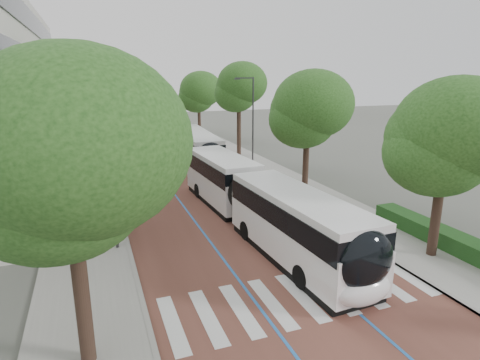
{
  "coord_description": "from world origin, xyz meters",
  "views": [
    {
      "loc": [
        -6.86,
        -11.1,
        8.34
      ],
      "look_at": [
        1.03,
        9.91,
        2.4
      ],
      "focal_mm": 30.0,
      "sensor_mm": 36.0,
      "label": 1
    }
  ],
  "objects": [
    {
      "name": "sidewalk_right",
      "position": [
        7.5,
        40.0,
        0.06
      ],
      "size": [
        4.0,
        140.0,
        0.12
      ],
      "primitive_type": "cube",
      "color": "gray",
      "rests_on": "ground"
    },
    {
      "name": "trees_left",
      "position": [
        -7.5,
        23.5,
        6.44
      ],
      "size": [
        6.2,
        60.51,
        9.91
      ],
      "color": "black",
      "rests_on": "ground"
    },
    {
      "name": "lane_line_right",
      "position": [
        1.6,
        40.0,
        0.02
      ],
      "size": [
        0.12,
        126.0,
        0.01
      ],
      "primitive_type": "cube",
      "color": "blue",
      "rests_on": "road"
    },
    {
      "name": "kerb_right",
      "position": [
        5.6,
        40.0,
        0.06
      ],
      "size": [
        0.2,
        140.0,
        0.14
      ],
      "primitive_type": "cube",
      "color": "gray",
      "rests_on": "ground"
    },
    {
      "name": "zebra_crossing",
      "position": [
        0.2,
        1.0,
        0.03
      ],
      "size": [
        10.55,
        3.6,
        0.01
      ],
      "color": "silver",
      "rests_on": "ground"
    },
    {
      "name": "kerb_left",
      "position": [
        -5.6,
        40.0,
        0.06
      ],
      "size": [
        0.2,
        140.0,
        0.14
      ],
      "primitive_type": "cube",
      "color": "gray",
      "rests_on": "ground"
    },
    {
      "name": "streetlight_far",
      "position": [
        6.62,
        22.0,
        4.82
      ],
      "size": [
        1.82,
        0.2,
        8.0
      ],
      "color": "#2F2F31",
      "rests_on": "sidewalk_right"
    },
    {
      "name": "bus_queued_1",
      "position": [
        1.76,
        36.5,
        1.62
      ],
      "size": [
        2.61,
        12.41,
        3.2
      ],
      "rotation": [
        0.0,
        0.0,
        -0.01
      ],
      "color": "white",
      "rests_on": "ground"
    },
    {
      "name": "ground",
      "position": [
        0.0,
        0.0,
        0.0
      ],
      "size": [
        160.0,
        160.0,
        0.0
      ],
      "primitive_type": "plane",
      "color": "#51544C",
      "rests_on": "ground"
    },
    {
      "name": "bus_queued_0",
      "position": [
        2.23,
        24.36,
        1.62
      ],
      "size": [
        3.2,
        12.52,
        3.2
      ],
      "rotation": [
        0.0,
        0.0,
        -0.06
      ],
      "color": "white",
      "rests_on": "ground"
    },
    {
      "name": "sidewalk_left",
      "position": [
        -7.5,
        40.0,
        0.06
      ],
      "size": [
        4.0,
        140.0,
        0.12
      ],
      "primitive_type": "cube",
      "color": "gray",
      "rests_on": "ground"
    },
    {
      "name": "trees_right",
      "position": [
        7.7,
        22.9,
        5.86
      ],
      "size": [
        5.84,
        47.6,
        9.02
      ],
      "color": "black",
      "rests_on": "ground"
    },
    {
      "name": "lane_line_left",
      "position": [
        -1.6,
        40.0,
        0.02
      ],
      "size": [
        0.12,
        126.0,
        0.01
      ],
      "primitive_type": "cube",
      "color": "blue",
      "rests_on": "road"
    },
    {
      "name": "bus_queued_2",
      "position": [
        1.76,
        49.35,
        1.62
      ],
      "size": [
        2.67,
        12.43,
        3.2
      ],
      "rotation": [
        0.0,
        0.0,
        0.01
      ],
      "color": "white",
      "rests_on": "ground"
    },
    {
      "name": "road",
      "position": [
        0.0,
        40.0,
        0.01
      ],
      "size": [
        11.0,
        140.0,
        0.02
      ],
      "primitive_type": "cube",
      "color": "brown",
      "rests_on": "ground"
    },
    {
      "name": "lead_bus",
      "position": [
        1.35,
        7.75,
        1.63
      ],
      "size": [
        3.48,
        18.5,
        3.2
      ],
      "rotation": [
        0.0,
        0.0,
        0.05
      ],
      "color": "black",
      "rests_on": "ground"
    },
    {
      "name": "lamp_post_left",
      "position": [
        -6.1,
        8.0,
        4.12
      ],
      "size": [
        0.14,
        0.14,
        8.0
      ],
      "primitive_type": "cylinder",
      "color": "#2F2F31",
      "rests_on": "sidewalk_left"
    }
  ]
}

